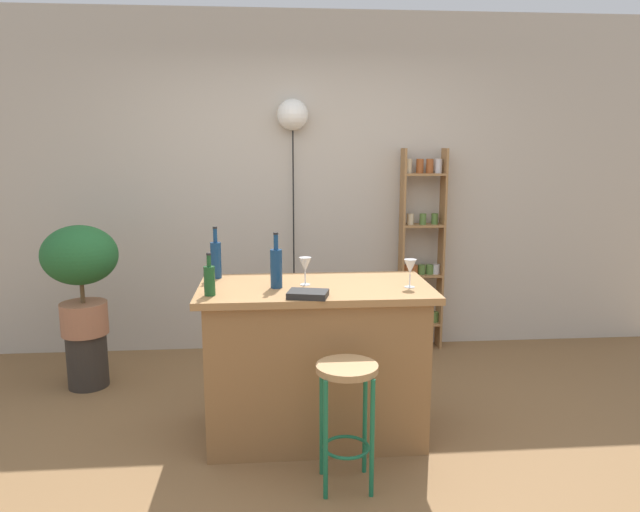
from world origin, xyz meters
name	(u,v)px	position (x,y,z in m)	size (l,w,h in m)	color
ground	(319,458)	(0.00, 0.00, 0.00)	(12.00, 12.00, 0.00)	brown
back_wall	(300,185)	(0.00, 1.95, 1.40)	(6.40, 0.10, 2.80)	#BCB2A3
kitchen_counter	(315,360)	(0.00, 0.30, 0.47)	(1.35, 0.71, 0.92)	olive
bar_stool	(347,397)	(0.12, -0.28, 0.48)	(0.31, 0.31, 0.65)	#196642
spice_shelf	(422,250)	(1.02, 1.80, 0.86)	(0.36, 0.17, 1.71)	#9E7042
plant_stool	(87,360)	(-1.59, 1.15, 0.20)	(0.28, 0.28, 0.40)	#2D2823
potted_plant	(80,267)	(-1.59, 1.15, 0.88)	(0.53, 0.47, 0.79)	#A86B4C
bottle_sauce_amber	(216,259)	(-0.59, 0.55, 1.04)	(0.07, 0.07, 0.32)	navy
bottle_vinegar	(276,267)	(-0.22, 0.26, 1.04)	(0.07, 0.07, 0.32)	navy
bottle_wine_red	(209,280)	(-0.59, 0.12, 1.01)	(0.06, 0.06, 0.23)	#194C23
wine_glass_left	(305,265)	(-0.06, 0.32, 1.04)	(0.07, 0.07, 0.16)	silver
wine_glass_center	(410,267)	(0.54, 0.21, 1.04)	(0.07, 0.07, 0.16)	silver
cookbook	(308,294)	(-0.06, 0.03, 0.94)	(0.21, 0.15, 0.04)	black
pendant_globe_light	(293,117)	(-0.07, 1.84, 1.96)	(0.25, 0.25, 2.10)	black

